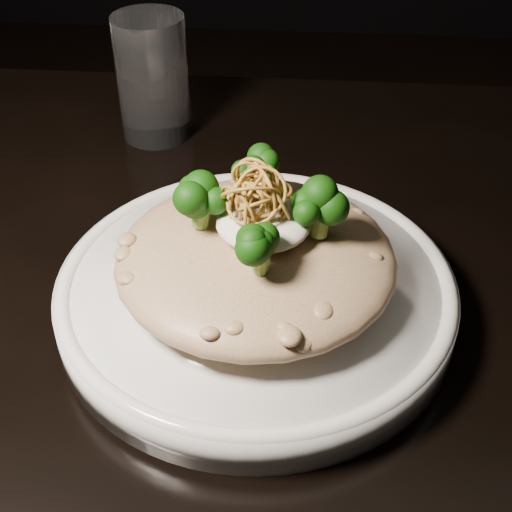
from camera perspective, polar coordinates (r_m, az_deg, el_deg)
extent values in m
cube|color=black|center=(0.62, -7.65, -3.24)|extent=(1.10, 0.80, 0.04)
cylinder|color=silver|center=(0.56, 0.00, -3.12)|extent=(0.31, 0.31, 0.03)
ellipsoid|color=brown|center=(0.53, -0.02, -0.18)|extent=(0.21, 0.21, 0.05)
ellipsoid|color=white|center=(0.51, 0.60, 2.67)|extent=(0.07, 0.07, 0.02)
cylinder|color=white|center=(0.78, -8.28, 13.90)|extent=(0.09, 0.09, 0.13)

